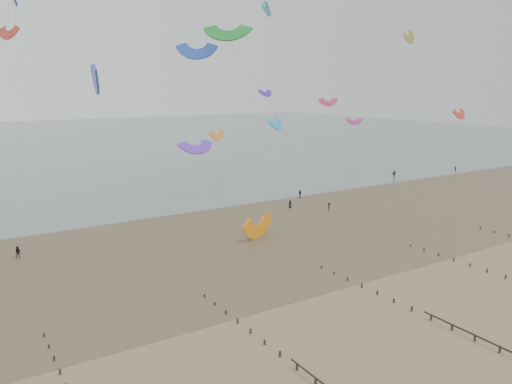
% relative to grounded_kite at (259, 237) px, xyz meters
% --- Properties ---
extents(ground, '(500.00, 500.00, 0.00)m').
position_rel_grounded_kite_xyz_m(ground, '(-4.44, -28.94, 0.00)').
color(ground, brown).
rests_on(ground, ground).
extents(sea_and_shore, '(500.00, 665.00, 0.03)m').
position_rel_grounded_kite_xyz_m(sea_and_shore, '(-8.52, 5.46, 0.01)').
color(sea_and_shore, '#475654').
rests_on(sea_and_shore, ground).
extents(kitesurfers, '(132.36, 20.51, 1.85)m').
position_rel_grounded_kite_xyz_m(kitesurfers, '(24.83, 18.20, 0.87)').
color(kitesurfers, black).
rests_on(kitesurfers, ground).
extents(grounded_kite, '(9.15, 8.39, 4.06)m').
position_rel_grounded_kite_xyz_m(grounded_kite, '(0.00, 0.00, 0.00)').
color(grounded_kite, orange).
rests_on(grounded_kite, ground).
extents(kites_airborne, '(231.88, 108.99, 41.05)m').
position_rel_grounded_kite_xyz_m(kites_airborne, '(-9.60, 57.33, 22.53)').
color(kites_airborne, '#A61365').
rests_on(kites_airborne, ground).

